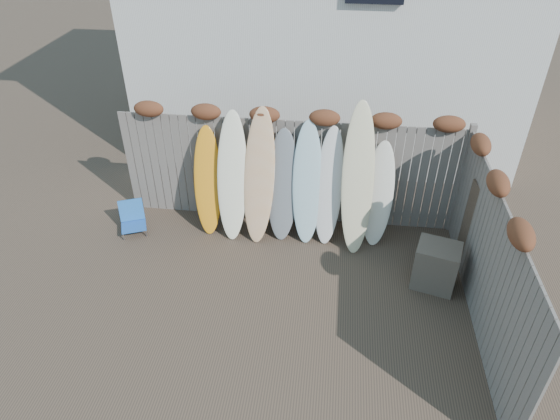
# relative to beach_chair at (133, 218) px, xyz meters

# --- Properties ---
(ground) EXTENTS (80.00, 80.00, 0.00)m
(ground) POSITION_rel_beach_chair_xyz_m (2.75, -1.66, -0.27)
(ground) COLOR #493A2D
(back_fence) EXTENTS (6.05, 0.28, 2.24)m
(back_fence) POSITION_rel_beach_chair_xyz_m (2.81, 0.73, 0.92)
(back_fence) COLOR slate
(back_fence) RESTS_ON ground
(right_fence) EXTENTS (0.28, 4.40, 2.24)m
(right_fence) POSITION_rel_beach_chair_xyz_m (5.74, -1.41, 0.88)
(right_fence) COLOR slate
(right_fence) RESTS_ON ground
(beach_chair) EXTENTS (0.57, 0.59, 0.57)m
(beach_chair) POSITION_rel_beach_chair_xyz_m (0.00, 0.00, 0.00)
(beach_chair) COLOR #235AB3
(beach_chair) RESTS_ON ground
(wooden_crate) EXTENTS (0.77, 0.69, 0.75)m
(wooden_crate) POSITION_rel_beach_chair_xyz_m (5.24, -0.80, 0.11)
(wooden_crate) COLOR #665D4D
(wooden_crate) RESTS_ON ground
(lattice_panel) EXTENTS (0.19, 1.04, 1.57)m
(lattice_panel) POSITION_rel_beach_chair_xyz_m (5.79, -0.60, 0.52)
(lattice_panel) COLOR #392E22
(lattice_panel) RESTS_ON ground
(surfboard_0) EXTENTS (0.55, 0.72, 1.89)m
(surfboard_0) POSITION_rel_beach_chair_xyz_m (1.37, 0.33, 0.68)
(surfboard_0) COLOR orange
(surfboard_0) RESTS_ON ground
(surfboard_1) EXTENTS (0.54, 0.79, 2.21)m
(surfboard_1) POSITION_rel_beach_chair_xyz_m (1.83, 0.28, 0.84)
(surfboard_1) COLOR white
(surfboard_1) RESTS_ON ground
(surfboard_2) EXTENTS (0.60, 0.85, 2.29)m
(surfboard_2) POSITION_rel_beach_chair_xyz_m (2.30, 0.26, 0.88)
(surfboard_2) COLOR tan
(surfboard_2) RESTS_ON ground
(surfboard_3) EXTENTS (0.55, 0.69, 1.92)m
(surfboard_3) POSITION_rel_beach_chair_xyz_m (2.70, 0.32, 0.69)
(surfboard_3) COLOR slate
(surfboard_3) RESTS_ON ground
(surfboard_4) EXTENTS (0.56, 0.77, 2.09)m
(surfboard_4) POSITION_rel_beach_chair_xyz_m (3.12, 0.32, 0.78)
(surfboard_4) COLOR #A4CCD7
(surfboard_4) RESTS_ON ground
(surfboard_5) EXTENTS (0.51, 0.74, 2.01)m
(surfboard_5) POSITION_rel_beach_chair_xyz_m (3.50, 0.32, 0.74)
(surfboard_5) COLOR white
(surfboard_5) RESTS_ON ground
(surfboard_6) EXTENTS (0.59, 0.90, 2.49)m
(surfboard_6) POSITION_rel_beach_chair_xyz_m (3.96, 0.20, 0.98)
(surfboard_6) COLOR beige
(surfboard_6) RESTS_ON ground
(surfboard_7) EXTENTS (0.56, 0.69, 1.79)m
(surfboard_7) POSITION_rel_beach_chair_xyz_m (4.35, 0.34, 0.63)
(surfboard_7) COLOR white
(surfboard_7) RESTS_ON ground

